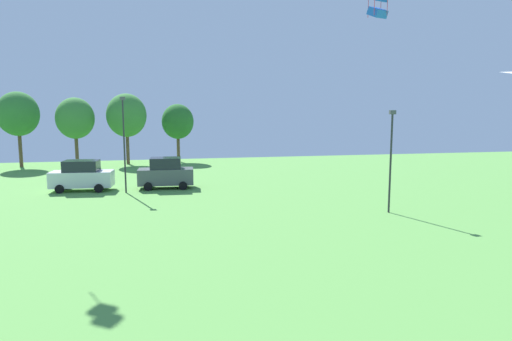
{
  "coord_description": "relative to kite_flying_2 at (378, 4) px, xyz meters",
  "views": [
    {
      "loc": [
        -1.89,
        4.07,
        6.18
      ],
      "look_at": [
        0.39,
        15.0,
        4.64
      ],
      "focal_mm": 32.0,
      "sensor_mm": 36.0,
      "label": 1
    }
  ],
  "objects": [
    {
      "name": "parked_car_leftmost",
      "position": [
        -15.47,
        16.17,
        -9.59
      ],
      "size": [
        4.59,
        2.32,
        2.3
      ],
      "rotation": [
        0.0,
        0.0,
        -0.08
      ],
      "color": "silver",
      "rests_on": "ground"
    },
    {
      "name": "parked_car_second_from_left",
      "position": [
        -9.3,
        16.0,
        -9.56
      ],
      "size": [
        4.27,
        2.21,
        2.39
      ],
      "rotation": [
        0.0,
        0.0,
        -0.06
      ],
      "color": "#4C5156",
      "rests_on": "ground"
    },
    {
      "name": "treeline_tree_4",
      "position": [
        -7.66,
        33.71,
        -6.13
      ],
      "size": [
        3.62,
        3.62,
        6.62
      ],
      "color": "brown",
      "rests_on": "ground"
    },
    {
      "name": "treeline_tree_2",
      "position": [
        -18.41,
        31.79,
        -5.66
      ],
      "size": [
        3.95,
        3.95,
        7.27
      ],
      "color": "brown",
      "rests_on": "ground"
    },
    {
      "name": "light_post_0",
      "position": [
        -12.21,
        14.72,
        -6.84
      ],
      "size": [
        0.36,
        0.2,
        6.96
      ],
      "color": "#2D2D33",
      "rests_on": "ground"
    },
    {
      "name": "light_post_1",
      "position": [
        3.57,
        4.89,
        -7.31
      ],
      "size": [
        0.36,
        0.2,
        6.04
      ],
      "color": "#2D2D33",
      "rests_on": "ground"
    },
    {
      "name": "kite_flying_2",
      "position": [
        0.0,
        0.0,
        0.0
      ],
      "size": [
        0.86,
        0.91,
        1.28
      ],
      "color": "blue"
    },
    {
      "name": "treeline_tree_1",
      "position": [
        -24.04,
        32.12,
        -5.19
      ],
      "size": [
        4.18,
        4.18,
        7.86
      ],
      "color": "brown",
      "rests_on": "ground"
    },
    {
      "name": "treeline_tree_3",
      "position": [
        -13.21,
        32.44,
        -5.38
      ],
      "size": [
        4.29,
        4.29,
        7.73
      ],
      "color": "brown",
      "rests_on": "ground"
    }
  ]
}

